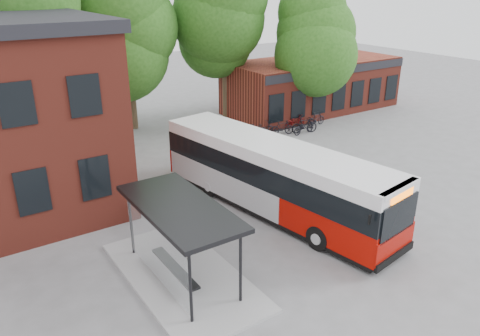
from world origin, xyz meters
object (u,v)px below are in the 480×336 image
city_bus (273,178)px  bicycle_7 (316,119)px  bicycle_0 (259,135)px  bicycle_1 (256,130)px  bicycle_3 (282,128)px  bicycle_4 (304,127)px  bus_shelter (181,242)px  bicycle_6 (295,121)px  bicycle_5 (304,125)px  bicycle_2 (265,130)px

city_bus → bicycle_7: 14.02m
bicycle_0 → bicycle_1: bearing=-7.3°
bicycle_3 → bicycle_4: (1.34, -0.69, 0.00)m
bicycle_0 → bus_shelter: bearing=152.0°
bicycle_1 → city_bus: bearing=165.9°
bicycle_4 → bicycle_6: 1.60m
bicycle_6 → bicycle_7: bicycle_7 is taller
bus_shelter → city_bus: size_ratio=0.56×
bicycle_1 → bicycle_5: size_ratio=0.80×
bicycle_1 → bicycle_3: bearing=-92.7°
bus_shelter → bicycle_5: (14.80, 10.44, -0.89)m
bicycle_2 → bicycle_5: size_ratio=1.02×
bus_shelter → bicycle_0: size_ratio=4.03×
bicycle_3 → bicycle_6: bearing=-43.5°
bus_shelter → bicycle_1: 16.45m
bus_shelter → city_bus: city_bus is taller
bicycle_3 → bicycle_5: bicycle_5 is taller
city_bus → bicycle_1: size_ratio=8.46×
bicycle_0 → bicycle_6: (4.07, 1.23, -0.00)m
bicycle_3 → bicycle_5: (1.50, -0.57, 0.06)m
bicycle_3 → bicycle_0: bearing=122.6°
bicycle_2 → bicycle_3: (1.28, -0.29, 0.00)m
bicycle_4 → bicycle_3: bearing=55.5°
bicycle_6 → bicycle_7: (1.55, -0.55, 0.04)m
city_bus → bicycle_0: bearing=48.8°
bicycle_1 → bicycle_3: 1.85m
bicycle_6 → bicycle_7: bearing=-110.9°
city_bus → bicycle_3: size_ratio=7.63×
bicycle_0 → bicycle_2: bicycle_2 is taller
city_bus → bicycle_5: (8.92, 7.99, -1.04)m
bicycle_2 → bicycle_0: bearing=110.7°
city_bus → bicycle_1: 10.89m
bicycle_1 → bicycle_7: (5.12, -0.36, 0.05)m
bicycle_0 → bicycle_2: 1.18m
bicycle_5 → bicycle_6: bicycle_5 is taller
bicycle_3 → bicycle_7: (3.39, 0.28, 0.01)m
bicycle_4 → bicycle_7: (2.05, 0.97, 0.00)m
bus_shelter → bicycle_6: 19.24m
bus_shelter → bicycle_1: bearing=45.2°
bicycle_0 → bicycle_3: 2.27m
bicycle_4 → bicycle_7: size_ratio=1.13×
bicycle_7 → bicycle_2: bearing=85.4°
bicycle_2 → bicycle_4: bicycle_4 is taller
bicycle_1 → bicycle_4: (3.07, -1.33, 0.05)m
bicycle_4 → bus_shelter: bearing=117.9°
bus_shelter → bicycle_4: bearing=35.2°
bicycle_5 → bicycle_6: 1.44m
bicycle_7 → bicycle_6: bearing=66.2°
city_bus → bicycle_2: (6.14, 8.85, -1.10)m
bicycle_0 → bicycle_1: bicycle_0 is taller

